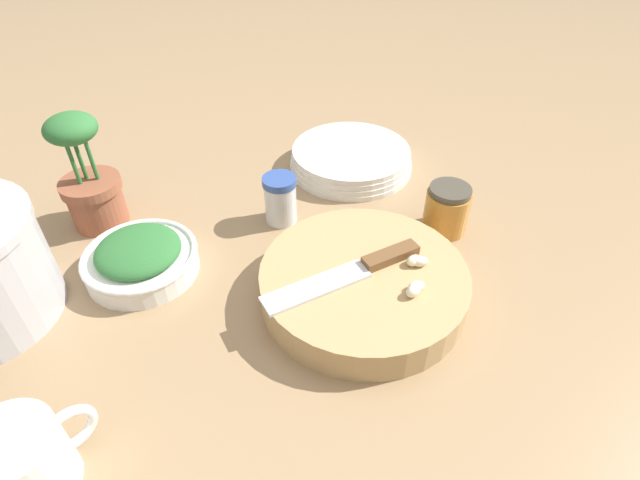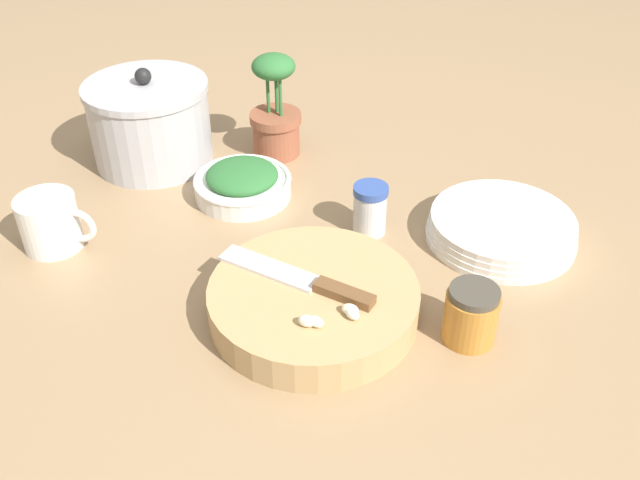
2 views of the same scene
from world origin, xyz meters
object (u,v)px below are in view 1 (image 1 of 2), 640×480
plate_stack (351,159)px  potted_herb (89,182)px  chef_knife (354,271)px  herb_bowl (140,258)px  cutting_board (363,284)px  coffee_mug (23,462)px  honey_jar (447,209)px  garlic_cloves (416,274)px  spice_jar (280,199)px

plate_stack → potted_herb: potted_herb is taller
chef_knife → herb_bowl: size_ratio=1.41×
cutting_board → coffee_mug: bearing=178.0°
coffee_mug → plate_stack: size_ratio=0.52×
cutting_board → coffee_mug: (-0.42, 0.01, 0.02)m
chef_knife → herb_bowl: 0.31m
honey_jar → chef_knife: bearing=-174.0°
garlic_cloves → potted_herb: (-0.26, 0.44, 0.02)m
cutting_board → garlic_cloves: garlic_cloves is taller
herb_bowl → spice_jar: spice_jar is taller
plate_stack → coffee_mug: bearing=-158.7°
garlic_cloves → plate_stack: garlic_cloves is taller
plate_stack → potted_herb: size_ratio=1.21×
potted_herb → chef_knife: bearing=-62.3°
chef_knife → garlic_cloves: size_ratio=3.18×
cutting_board → garlic_cloves: size_ratio=3.87×
potted_herb → plate_stack: bearing=-17.1°
chef_knife → garlic_cloves: bearing=-124.7°
chef_knife → spice_jar: size_ratio=2.82×
plate_stack → honey_jar: 0.23m
coffee_mug → plate_stack: coffee_mug is taller
coffee_mug → spice_jar: bearing=24.3°
herb_bowl → potted_herb: bearing=91.3°
cutting_board → coffee_mug: size_ratio=2.33×
garlic_cloves → spice_jar: size_ratio=0.89×
chef_knife → spice_jar: spice_jar is taller
cutting_board → honey_jar: bearing=8.0°
spice_jar → potted_herb: 0.29m
garlic_cloves → chef_knife: bearing=135.2°
garlic_cloves → potted_herb: potted_herb is taller
herb_bowl → coffee_mug: 0.30m
herb_bowl → cutting_board: bearing=-48.1°
garlic_cloves → spice_jar: bearing=96.2°
spice_jar → honey_jar: bearing=-44.2°
herb_bowl → coffee_mug: size_ratio=1.36×
cutting_board → honey_jar: size_ratio=3.54×
coffee_mug → potted_herb: bearing=61.4°
spice_jar → garlic_cloves: bearing=-83.8°
cutting_board → plate_stack: bearing=51.2°
chef_knife → plate_stack: (0.22, 0.25, -0.03)m
cutting_board → spice_jar: size_ratio=3.44×
cutting_board → potted_herb: bearing=119.0°
spice_jar → coffee_mug: coffee_mug is taller
cutting_board → herb_bowl: bearing=131.9°
herb_bowl → spice_jar: 0.23m
garlic_cloves → herb_bowl: 0.38m
chef_knife → honey_jar: honey_jar is taller
cutting_board → chef_knife: (-0.01, 0.01, 0.03)m
cutting_board → herb_bowl: herb_bowl is taller
plate_stack → cutting_board: bearing=-128.8°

